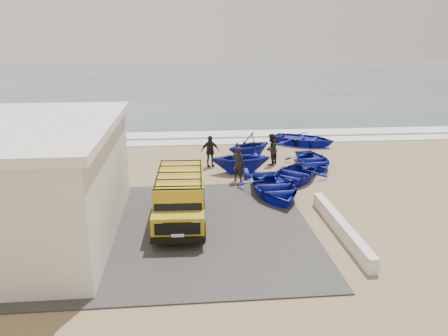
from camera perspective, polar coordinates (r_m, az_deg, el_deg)
name	(u,v)px	position (r m, az deg, el deg)	size (l,w,h in m)	color
ground	(205,208)	(19.10, -2.49, -5.30)	(160.00, 160.00, 0.00)	#927B55
slab	(156,229)	(17.28, -8.84, -7.93)	(12.00, 10.00, 0.05)	#3C3937
ocean	(187,79)	(74.00, -4.81, 11.45)	(180.00, 88.00, 0.01)	#385166
surf_line	(196,142)	(30.52, -3.67, 3.36)	(180.00, 1.60, 0.06)	white
surf_wash	(195,135)	(32.96, -3.82, 4.38)	(180.00, 2.20, 0.04)	white
building	(0,182)	(17.75, -27.18, -1.59)	(8.40, 9.40, 4.30)	silver
parapet	(341,227)	(17.24, 15.02, -7.48)	(0.35, 6.00, 0.55)	silver
van	(180,196)	(17.44, -5.77, -3.70)	(2.09, 4.88, 2.06)	gold
boat_near_left	(274,187)	(20.48, 6.55, -2.53)	(2.98, 4.18, 0.86)	#131B97
boat_near_right	(293,174)	(22.61, 9.06, -0.80)	(2.78, 3.90, 0.81)	#131B97
boat_mid_left	(241,158)	(23.65, 2.18, 1.33)	(2.77, 3.21, 1.69)	#131B97
boat_mid_right	(313,160)	(25.41, 11.51, 1.01)	(2.58, 3.61, 0.75)	#131B97
boat_far_left	(249,145)	(26.62, 3.29, 2.98)	(2.56, 2.97, 1.57)	#131B97
boat_far_right	(304,139)	(30.19, 10.37, 3.74)	(2.95, 4.13, 0.86)	#131B97
fisherman_front	(238,164)	(22.25, 1.87, 0.53)	(0.68, 0.44, 1.86)	black
fisherman_middle	(271,149)	(25.27, 6.17, 2.45)	(0.89, 0.69, 1.83)	black
fisherman_back	(210,151)	(24.79, -1.86, 2.22)	(1.06, 0.44, 1.81)	black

